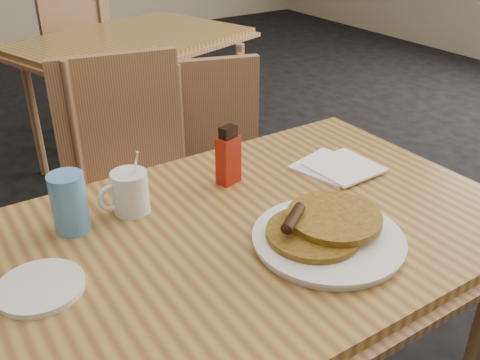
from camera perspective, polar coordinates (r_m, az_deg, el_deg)
name	(u,v)px	position (r m, az deg, el deg)	size (l,w,h in m)	color
main_table	(257,240)	(1.18, 1.80, -6.45)	(1.16, 0.79, 0.75)	#A57F3A
neighbor_table	(131,46)	(2.79, -11.55, 13.85)	(1.31, 1.07, 0.75)	#A57F3A
chair_main_far	(134,170)	(1.83, -11.20, 1.02)	(0.49, 0.50, 0.93)	#A87A4F
chair_neighbor_far	(83,36)	(3.49, -16.40, 14.52)	(0.53, 0.53, 1.01)	#A87A4F
chair_neighbor_near	(201,135)	(2.21, -4.19, 4.81)	(0.47, 0.48, 0.84)	#A87A4F
pancake_plate	(326,234)	(1.10, 9.18, -5.73)	(0.31, 0.31, 0.07)	white
coffee_mug	(129,192)	(1.20, -11.75, -1.23)	(0.12, 0.08, 0.15)	white
syrup_bottle	(228,157)	(1.28, -1.25, 2.45)	(0.06, 0.05, 0.15)	maroon
napkin_stack	(337,167)	(1.40, 10.34, 1.40)	(0.20, 0.21, 0.01)	white
blue_tumbler	(69,203)	(1.16, -17.76, -2.34)	(0.07, 0.07, 0.13)	#5490C6
side_saucer	(40,287)	(1.04, -20.53, -10.66)	(0.16, 0.16, 0.01)	white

